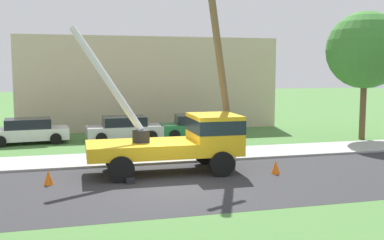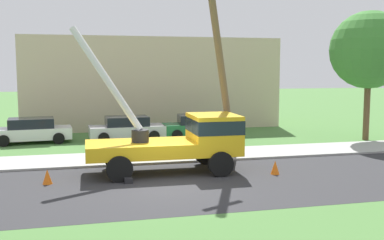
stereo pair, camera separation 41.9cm
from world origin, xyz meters
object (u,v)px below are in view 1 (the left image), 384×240
object	(u,v)px
traffic_cone_ahead	(276,167)
parked_sedan_white	(28,131)
parked_sedan_silver	(124,128)
traffic_cone_behind	(48,177)
leaning_utility_pole	(220,62)
roadside_tree_near	(365,50)
parked_sedan_green	(196,126)
utility_truck	(184,138)

from	to	relation	value
traffic_cone_ahead	parked_sedan_white	world-z (taller)	parked_sedan_white
parked_sedan_silver	traffic_cone_behind	bearing A→B (deg)	-111.87
leaning_utility_pole	parked_sedan_silver	size ratio (longest dim) A/B	1.98
leaning_utility_pole	traffic_cone_behind	xyz separation A→B (m)	(-7.38, -2.34, -4.27)
traffic_cone_ahead	roadside_tree_near	distance (m)	12.45
parked_sedan_silver	parked_sedan_green	distance (m)	4.38
traffic_cone_ahead	roadside_tree_near	bearing A→B (deg)	38.19
parked_sedan_green	parked_sedan_white	bearing A→B (deg)	177.78
utility_truck	leaning_utility_pole	distance (m)	4.02
traffic_cone_ahead	roadside_tree_near	xyz separation A→B (m)	(8.95, 7.04, 5.03)
utility_truck	parked_sedan_silver	size ratio (longest dim) A/B	1.51
utility_truck	parked_sedan_green	bearing A→B (deg)	71.55
parked_sedan_white	parked_sedan_silver	distance (m)	5.42
traffic_cone_ahead	roadside_tree_near	world-z (taller)	roadside_tree_near
parked_sedan_green	roadside_tree_near	xyz separation A→B (m)	(9.49, -3.17, 4.60)
traffic_cone_behind	parked_sedan_green	distance (m)	12.75
leaning_utility_pole	roadside_tree_near	xyz separation A→B (m)	(10.40, 4.17, 0.76)
traffic_cone_ahead	parked_sedan_silver	size ratio (longest dim) A/B	0.13
traffic_cone_behind	roadside_tree_near	bearing A→B (deg)	20.11
traffic_cone_ahead	parked_sedan_silver	bearing A→B (deg)	115.58
parked_sedan_silver	roadside_tree_near	bearing A→B (deg)	-13.14
traffic_cone_ahead	traffic_cone_behind	size ratio (longest dim) A/B	1.00
utility_truck	parked_sedan_white	size ratio (longest dim) A/B	1.49
parked_sedan_silver	parked_sedan_green	size ratio (longest dim) A/B	0.99
traffic_cone_behind	parked_sedan_silver	xyz separation A→B (m)	(3.91, 9.75, 0.43)
traffic_cone_ahead	parked_sedan_white	xyz separation A→B (m)	(-10.33, 10.59, 0.43)
utility_truck	roadside_tree_near	xyz separation A→B (m)	(12.43, 5.64, 3.90)
leaning_utility_pole	parked_sedan_silver	bearing A→B (deg)	115.08
traffic_cone_behind	parked_sedan_green	bearing A→B (deg)	49.41
traffic_cone_behind	roadside_tree_near	xyz separation A→B (m)	(17.78, 6.51, 5.03)
parked_sedan_green	leaning_utility_pole	bearing A→B (deg)	-97.09
utility_truck	leaning_utility_pole	bearing A→B (deg)	36.03
parked_sedan_white	roadside_tree_near	world-z (taller)	roadside_tree_near
roadside_tree_near	utility_truck	bearing A→B (deg)	-155.58
leaning_utility_pole	parked_sedan_green	bearing A→B (deg)	82.91
traffic_cone_behind	leaning_utility_pole	bearing A→B (deg)	17.59
roadside_tree_near	traffic_cone_behind	bearing A→B (deg)	-159.89
traffic_cone_behind	parked_sedan_white	xyz separation A→B (m)	(-1.50, 10.06, 0.43)
utility_truck	roadside_tree_near	world-z (taller)	roadside_tree_near
parked_sedan_silver	parked_sedan_green	world-z (taller)	same
traffic_cone_behind	roadside_tree_near	size ratio (longest dim) A/B	0.07
traffic_cone_behind	parked_sedan_green	world-z (taller)	parked_sedan_green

